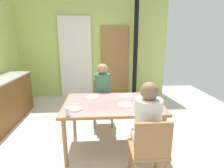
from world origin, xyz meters
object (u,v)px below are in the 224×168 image
person_near_diner (148,120)px  serving_bowl_center (145,93)px  chair_near_diner (150,149)px  water_bottle_green_near (141,104)px  person_far_diner (103,87)px  chair_far_diner (103,99)px  dining_table (113,107)px

person_near_diner → serving_bowl_center: bearing=77.6°
chair_near_diner → water_bottle_green_near: water_bottle_green_near is taller
person_near_diner → water_bottle_green_near: bearing=91.7°
person_near_diner → person_far_diner: (-0.48, 1.40, 0.00)m
person_near_diner → chair_far_diner: bearing=107.4°
person_near_diner → person_far_diner: bearing=109.0°
water_bottle_green_near → serving_bowl_center: size_ratio=1.60×
person_far_diner → serving_bowl_center: person_far_diner is taller
chair_near_diner → water_bottle_green_near: bearing=91.2°
dining_table → chair_near_diner: (0.35, -0.84, -0.17)m
person_near_diner → serving_bowl_center: 1.07m
person_far_diner → water_bottle_green_near: 1.21m
chair_far_diner → serving_bowl_center: chair_far_diner is taller
water_bottle_green_near → serving_bowl_center: 0.79m
chair_near_diner → dining_table: bearing=112.4°
chair_near_diner → chair_far_diner: (-0.48, 1.68, 0.00)m
dining_table → water_bottle_green_near: 0.56m
dining_table → chair_far_diner: bearing=99.4°
chair_near_diner → person_near_diner: size_ratio=1.13×
person_far_diner → water_bottle_green_near: (0.47, -1.11, 0.08)m
chair_far_diner → person_far_diner: bearing=90.0°
chair_near_diner → person_near_diner: 0.31m
chair_far_diner → serving_bowl_center: bearing=145.1°
dining_table → chair_far_diner: (-0.14, 0.84, -0.17)m
chair_near_diner → chair_far_diner: 1.74m
person_far_diner → chair_near_diner: bearing=107.4°
water_bottle_green_near → chair_far_diner: bearing=110.9°
dining_table → serving_bowl_center: 0.67m
chair_far_diner → person_near_diner: bearing=107.4°
water_bottle_green_near → person_far_diner: bearing=113.2°
dining_table → person_near_diner: 0.79m
chair_near_diner → chair_far_diner: size_ratio=1.00×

